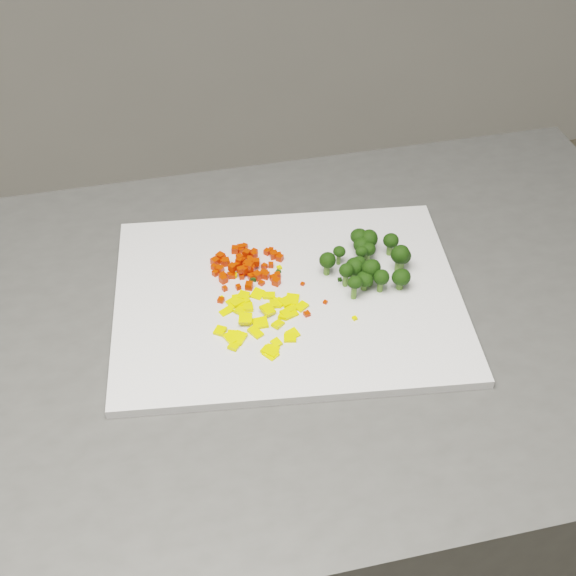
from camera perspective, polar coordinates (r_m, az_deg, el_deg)
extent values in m
cube|color=#444442|center=(1.28, 2.09, -16.43)|extent=(0.91, 0.65, 0.90)
cube|color=silver|center=(0.93, 0.00, -0.70)|extent=(0.43, 0.35, 0.01)
cube|color=red|center=(0.98, -3.79, 2.74)|extent=(0.01, 0.01, 0.01)
cube|color=red|center=(0.98, -3.41, 2.69)|extent=(0.01, 0.01, 0.01)
cube|color=red|center=(0.96, -3.24, 1.77)|extent=(0.01, 0.01, 0.01)
cube|color=red|center=(0.95, -2.96, 1.74)|extent=(0.01, 0.01, 0.01)
cube|color=red|center=(0.95, -2.64, 0.81)|extent=(0.01, 0.01, 0.01)
cube|color=red|center=(0.96, -5.28, 1.49)|extent=(0.01, 0.01, 0.01)
cube|color=red|center=(0.96, -2.66, 1.90)|extent=(0.01, 0.01, 0.01)
cube|color=red|center=(0.95, -3.91, 0.85)|extent=(0.01, 0.01, 0.01)
cube|color=red|center=(0.98, -2.42, 2.59)|extent=(0.01, 0.01, 0.01)
cube|color=red|center=(0.97, -4.91, 1.94)|extent=(0.01, 0.01, 0.01)
cube|color=red|center=(0.96, -3.65, 1.66)|extent=(0.01, 0.01, 0.01)
cube|color=red|center=(0.95, -5.19, 1.06)|extent=(0.01, 0.01, 0.01)
cube|color=red|center=(0.96, -2.75, 2.07)|extent=(0.01, 0.01, 0.01)
cube|color=red|center=(0.95, -3.03, 1.61)|extent=(0.01, 0.01, 0.01)
cube|color=red|center=(0.95, -4.66, 0.84)|extent=(0.01, 0.01, 0.01)
cube|color=red|center=(0.96, -3.49, 2.07)|extent=(0.01, 0.01, 0.01)
cube|color=red|center=(0.99, -3.11, 2.97)|extent=(0.01, 0.01, 0.01)
cube|color=red|center=(0.95, -2.87, 1.12)|extent=(0.01, 0.01, 0.01)
cube|color=red|center=(0.96, -2.28, 1.85)|extent=(0.01, 0.01, 0.01)
cube|color=red|center=(0.94, -1.03, 0.70)|extent=(0.01, 0.01, 0.01)
cube|color=red|center=(0.95, -2.64, 1.61)|extent=(0.01, 0.01, 0.01)
cube|color=red|center=(0.96, -1.23, 1.65)|extent=(0.01, 0.01, 0.01)
cube|color=red|center=(0.95, -2.60, 1.43)|extent=(0.01, 0.01, 0.01)
cube|color=red|center=(0.97, -0.69, 2.29)|extent=(0.01, 0.01, 0.01)
cube|color=red|center=(0.94, -4.62, 0.61)|extent=(0.01, 0.01, 0.01)
cube|color=red|center=(0.96, -2.86, 1.58)|extent=(0.01, 0.01, 0.01)
cube|color=red|center=(0.96, -3.31, 1.96)|extent=(0.01, 0.01, 0.01)
cube|color=red|center=(0.97, -2.28, 1.81)|extent=(0.01, 0.01, 0.01)
cube|color=red|center=(0.95, -2.21, 0.88)|extent=(0.01, 0.01, 0.01)
cube|color=red|center=(0.94, -0.84, 0.45)|extent=(0.01, 0.01, 0.01)
cube|color=red|center=(0.93, -2.79, 0.16)|extent=(0.01, 0.01, 0.01)
cube|color=red|center=(0.97, -4.52, 1.85)|extent=(0.01, 0.01, 0.01)
cube|color=red|center=(0.95, -1.73, 1.03)|extent=(0.01, 0.01, 0.01)
cube|color=red|center=(0.96, -3.45, 2.17)|extent=(0.01, 0.01, 0.01)
cube|color=red|center=(0.96, -2.56, 1.32)|extent=(0.01, 0.01, 0.01)
cube|color=red|center=(0.95, -0.75, 0.92)|extent=(0.01, 0.01, 0.01)
cube|color=red|center=(0.93, -3.55, 0.07)|extent=(0.01, 0.01, 0.01)
cube|color=red|center=(0.99, -3.39, 2.88)|extent=(0.01, 0.01, 0.01)
cube|color=red|center=(0.97, -0.59, 2.16)|extent=(0.01, 0.01, 0.01)
cube|color=red|center=(0.95, -3.32, 0.82)|extent=(0.01, 0.01, 0.01)
cube|color=red|center=(0.98, -1.21, 2.70)|extent=(0.01, 0.01, 0.01)
cube|color=red|center=(0.95, -3.97, 1.47)|extent=(0.01, 0.01, 0.01)
cube|color=red|center=(0.97, -2.44, 2.39)|extent=(0.01, 0.01, 0.01)
cube|color=red|center=(0.98, -4.71, 2.18)|extent=(0.01, 0.01, 0.01)
cube|color=red|center=(0.97, -2.95, 2.49)|extent=(0.01, 0.01, 0.01)
cube|color=red|center=(0.96, -2.93, 1.71)|extent=(0.01, 0.01, 0.01)
cube|color=red|center=(0.96, -3.33, 1.22)|extent=(0.01, 0.01, 0.01)
cube|color=red|center=(0.95, -1.61, 0.91)|extent=(0.01, 0.01, 0.01)
cube|color=red|center=(0.95, -2.80, 1.55)|extent=(0.01, 0.01, 0.01)
cube|color=red|center=(0.97, -1.02, 2.37)|extent=(0.01, 0.01, 0.01)
cube|color=red|center=(0.98, -1.49, 2.59)|extent=(0.01, 0.01, 0.01)
cube|color=red|center=(0.97, -4.44, 1.87)|extent=(0.01, 0.01, 0.01)
cube|color=red|center=(0.95, -4.12, 0.92)|extent=(0.01, 0.01, 0.01)
cube|color=red|center=(0.97, -5.21, 1.89)|extent=(0.01, 0.01, 0.01)
cube|color=red|center=(0.97, -4.83, 2.23)|extent=(0.01, 0.01, 0.01)
cube|color=red|center=(0.97, -3.42, 2.07)|extent=(0.01, 0.01, 0.01)
cube|color=red|center=(0.94, -3.43, 1.29)|extent=(0.01, 0.01, 0.01)
cube|color=red|center=(0.96, -4.88, 1.31)|extent=(0.01, 0.01, 0.01)
cube|color=red|center=(0.95, -3.11, 1.33)|extent=(0.01, 0.01, 0.01)
cube|color=red|center=(0.93, -4.53, -0.03)|extent=(0.01, 0.01, 0.01)
cube|color=red|center=(0.96, -1.69, 1.56)|extent=(0.01, 0.01, 0.01)
cube|color=red|center=(0.96, -3.49, 1.94)|extent=(0.01, 0.01, 0.01)
cube|color=yellow|center=(0.87, 0.15, -3.58)|extent=(0.02, 0.01, 0.00)
cube|color=yellow|center=(0.91, 0.29, -1.47)|extent=(0.02, 0.02, 0.01)
cube|color=yellow|center=(0.87, -0.83, -3.92)|extent=(0.01, 0.01, 0.01)
cube|color=yellow|center=(0.91, -0.18, -1.01)|extent=(0.02, 0.02, 0.01)
cube|color=yellow|center=(0.86, -1.24, -4.73)|extent=(0.02, 0.02, 0.00)
cube|color=yellow|center=(0.88, -3.91, -3.34)|extent=(0.02, 0.02, 0.01)
cube|color=yellow|center=(0.86, -1.12, -4.33)|extent=(0.02, 0.02, 0.00)
cube|color=yellow|center=(0.92, -3.18, -0.55)|extent=(0.02, 0.02, 0.01)
cube|color=yellow|center=(0.92, -3.23, -0.93)|extent=(0.02, 0.02, 0.01)
cube|color=yellow|center=(0.90, -0.29, -1.92)|extent=(0.02, 0.02, 0.01)
cube|color=yellow|center=(0.88, -4.85, -3.06)|extent=(0.02, 0.02, 0.01)
cube|color=yellow|center=(0.92, 0.31, -0.82)|extent=(0.02, 0.02, 0.01)
cube|color=yellow|center=(0.87, -3.48, -3.58)|extent=(0.02, 0.02, 0.01)
cube|color=yellow|center=(0.91, -3.34, -1.58)|extent=(0.02, 0.02, 0.01)
cube|color=yellow|center=(0.86, -1.31, -4.54)|extent=(0.02, 0.02, 0.01)
cube|color=yellow|center=(0.91, -0.91, -1.14)|extent=(0.02, 0.01, 0.00)
cube|color=yellow|center=(0.87, -4.15, -3.63)|extent=(0.01, 0.02, 0.01)
cube|color=yellow|center=(0.88, -2.32, -3.18)|extent=(0.02, 0.02, 0.01)
cube|color=yellow|center=(0.93, -2.17, -0.43)|extent=(0.02, 0.02, 0.01)
cube|color=yellow|center=(0.92, -3.70, -1.00)|extent=(0.02, 0.02, 0.01)
cube|color=yellow|center=(0.88, 0.33, -3.28)|extent=(0.02, 0.02, 0.01)
cube|color=yellow|center=(0.89, -3.04, -2.19)|extent=(0.02, 0.02, 0.01)
cube|color=yellow|center=(0.87, -3.87, -4.16)|extent=(0.02, 0.02, 0.01)
cube|color=yellow|center=(0.90, 0.08, -1.82)|extent=(0.02, 0.02, 0.01)
cube|color=yellow|center=(0.91, 0.96, -1.33)|extent=(0.02, 0.02, 0.01)
cube|color=yellow|center=(0.92, -0.78, -1.01)|extent=(0.02, 0.02, 0.01)
cube|color=yellow|center=(0.91, -4.42, -1.67)|extent=(0.02, 0.02, 0.01)
cube|color=yellow|center=(0.90, -1.46, -1.55)|extent=(0.02, 0.02, 0.01)
cube|color=yellow|center=(0.92, -3.82, -1.03)|extent=(0.02, 0.02, 0.01)
cube|color=yellow|center=(0.91, -0.55, -1.00)|extent=(0.01, 0.01, 0.00)
cube|color=yellow|center=(0.92, -3.29, -0.70)|extent=(0.02, 0.02, 0.00)
cube|color=yellow|center=(0.89, -0.72, -2.59)|extent=(0.02, 0.02, 0.01)
cube|color=yellow|center=(0.92, -1.32, -0.54)|extent=(0.01, 0.01, 0.00)
cube|color=yellow|center=(0.92, -3.49, -0.80)|extent=(0.02, 0.02, 0.00)
cube|color=yellow|center=(0.92, -1.40, -0.55)|extent=(0.02, 0.01, 0.00)
cube|color=yellow|center=(0.89, -1.98, -2.51)|extent=(0.02, 0.02, 0.01)
cube|color=yellow|center=(0.91, -2.86, -1.36)|extent=(0.01, 0.02, 0.01)
cube|color=yellow|center=(0.96, -0.63, 1.46)|extent=(0.01, 0.01, 0.00)
cube|color=red|center=(0.92, 2.67, -1.01)|extent=(0.01, 0.01, 0.00)
cube|color=black|center=(0.95, -2.66, 0.69)|extent=(0.00, 0.00, 0.00)
cube|color=black|center=(0.95, -0.71, 1.14)|extent=(0.01, 0.01, 0.00)
cube|color=yellow|center=(0.92, -4.75, -0.72)|extent=(0.01, 0.01, 0.00)
cube|color=red|center=(0.92, -4.79, -0.86)|extent=(0.01, 0.01, 0.00)
cube|color=red|center=(0.94, -1.90, 0.36)|extent=(0.01, 0.01, 0.00)
cube|color=yellow|center=(0.96, -4.02, 1.44)|extent=(0.01, 0.01, 0.00)
cube|color=yellow|center=(0.90, 4.76, -2.16)|extent=(0.01, 0.01, 0.00)
cube|color=red|center=(0.94, 1.04, 0.30)|extent=(0.01, 0.01, 0.00)
cube|color=black|center=(0.94, -2.45, 0.68)|extent=(0.01, 0.01, 0.00)
cube|color=black|center=(0.95, 3.70, 0.61)|extent=(0.00, 0.00, 0.00)
cube|color=red|center=(0.90, 1.35, -1.85)|extent=(0.01, 0.01, 0.00)
cube|color=yellow|center=(0.95, -3.84, 0.93)|extent=(0.01, 0.01, 0.00)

